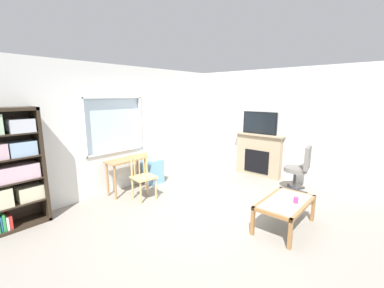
{
  "coord_description": "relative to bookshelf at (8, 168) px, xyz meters",
  "views": [
    {
      "loc": [
        -3.17,
        -2.42,
        2.05
      ],
      "look_at": [
        0.11,
        0.42,
        1.2
      ],
      "focal_mm": 23.55,
      "sensor_mm": 36.0,
      "label": 1
    }
  ],
  "objects": [
    {
      "name": "coffee_table",
      "position": [
        2.76,
        -3.19,
        -0.59
      ],
      "size": [
        1.08,
        0.6,
        0.44
      ],
      "color": "#8C9E99",
      "rests_on": "ground"
    },
    {
      "name": "office_chair",
      "position": [
        4.45,
        -2.85,
        -0.42
      ],
      "size": [
        0.58,
        0.58,
        1.0
      ],
      "color": "slate",
      "rests_on": "ground"
    },
    {
      "name": "desk_under_window",
      "position": [
        2.02,
        -0.11,
        -0.39
      ],
      "size": [
        0.86,
        0.38,
        0.73
      ],
      "color": "#A37547",
      "rests_on": "ground"
    },
    {
      "name": "wooden_chair",
      "position": [
        2.03,
        -0.62,
        -0.51
      ],
      "size": [
        0.47,
        0.45,
        0.9
      ],
      "color": "tan",
      "rests_on": "ground"
    },
    {
      "name": "tv",
      "position": [
        4.88,
        -1.67,
        0.39
      ],
      "size": [
        0.06,
        0.88,
        0.55
      ],
      "color": "black",
      "rests_on": "fireplace"
    },
    {
      "name": "wall_back_with_window",
      "position": [
        2.26,
        0.24,
        0.35
      ],
      "size": [
        5.52,
        0.15,
        2.66
      ],
      "color": "silver",
      "rests_on": "ground"
    },
    {
      "name": "sippy_cup",
      "position": [
        2.8,
        -3.33,
        -0.49
      ],
      "size": [
        0.07,
        0.07,
        0.09
      ],
      "primitive_type": "cylinder",
      "color": "#DB3D84",
      "rests_on": "coffee_table"
    },
    {
      "name": "fireplace",
      "position": [
        4.89,
        -1.67,
        -0.43
      ],
      "size": [
        0.26,
        1.28,
        1.09
      ],
      "color": "tan",
      "rests_on": "ground"
    },
    {
      "name": "wall_right",
      "position": [
        5.05,
        -2.07,
        0.36
      ],
      "size": [
        0.12,
        4.82,
        2.66
      ],
      "primitive_type": "cube",
      "color": "silver",
      "rests_on": "ground"
    },
    {
      "name": "bookshelf",
      "position": [
        0.0,
        0.0,
        0.0
      ],
      "size": [
        0.9,
        0.38,
        1.87
      ],
      "color": "#2D2319",
      "rests_on": "ground"
    },
    {
      "name": "plastic_drawer_unit",
      "position": [
        2.77,
        -0.06,
        -0.69
      ],
      "size": [
        0.35,
        0.4,
        0.57
      ],
      "primitive_type": "cube",
      "color": "#72ADDB",
      "rests_on": "ground"
    },
    {
      "name": "ground",
      "position": [
        2.23,
        -2.07,
        -0.98
      ],
      "size": [
        6.52,
        5.62,
        0.02
      ],
      "primitive_type": "cube",
      "color": "gray"
    }
  ]
}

